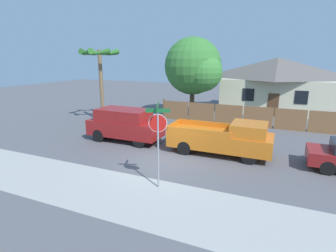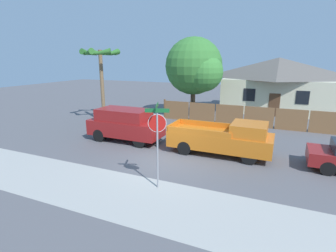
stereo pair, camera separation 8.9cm
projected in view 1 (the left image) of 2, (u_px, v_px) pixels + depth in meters
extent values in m
plane|color=#56565B|center=(165.00, 161.00, 12.87)|extent=(80.00, 80.00, 0.00)
cube|color=#A3A39E|center=(125.00, 195.00, 9.67)|extent=(36.00, 3.20, 0.01)
cube|color=brown|center=(176.00, 110.00, 21.47)|extent=(2.05, 0.06, 1.51)
cube|color=brown|center=(201.00, 112.00, 20.65)|extent=(2.05, 0.06, 1.51)
cube|color=brown|center=(228.00, 115.00, 19.84)|extent=(2.05, 0.06, 1.51)
cube|color=brown|center=(258.00, 117.00, 19.02)|extent=(2.05, 0.06, 1.51)
cube|color=brown|center=(290.00, 120.00, 18.20)|extent=(2.05, 0.06, 1.51)
cube|color=brown|center=(326.00, 123.00, 17.38)|extent=(2.05, 0.06, 1.51)
cube|color=brown|center=(164.00, 109.00, 21.87)|extent=(0.12, 0.12, 1.61)
cube|color=beige|center=(275.00, 95.00, 24.92)|extent=(9.39, 5.63, 3.06)
pyramid|color=#5B5651|center=(277.00, 68.00, 24.30)|extent=(10.14, 6.08, 1.92)
cube|color=black|center=(248.00, 95.00, 23.15)|extent=(1.00, 0.04, 1.10)
cube|color=black|center=(301.00, 97.00, 21.53)|extent=(1.00, 0.04, 1.10)
cube|color=brown|center=(273.00, 105.00, 22.54)|extent=(0.90, 0.04, 2.00)
cylinder|color=brown|center=(192.00, 102.00, 22.69)|extent=(0.40, 0.40, 2.49)
sphere|color=#387A33|center=(193.00, 66.00, 21.94)|extent=(4.76, 4.76, 4.76)
sphere|color=#3C8437|center=(203.00, 72.00, 21.12)|extent=(3.09, 3.09, 3.09)
cylinder|color=brown|center=(101.00, 87.00, 20.02)|extent=(0.28, 0.28, 5.51)
cone|color=#2D6B28|center=(110.00, 53.00, 19.02)|extent=(0.44, 1.81, 0.71)
cone|color=#2D6B28|center=(111.00, 54.00, 19.96)|extent=(1.79, 1.29, 0.71)
cone|color=#2D6B28|center=(101.00, 54.00, 20.33)|extent=(1.79, 1.29, 0.71)
cone|color=#2D6B28|center=(89.00, 54.00, 19.77)|extent=(0.44, 1.81, 0.71)
cone|color=#2D6B28|center=(86.00, 53.00, 18.83)|extent=(1.79, 1.29, 0.71)
cone|color=#2D6B28|center=(97.00, 53.00, 18.46)|extent=(1.79, 1.29, 0.71)
cube|color=maroon|center=(126.00, 128.00, 15.86)|extent=(4.48, 1.86, 0.91)
cube|color=maroon|center=(123.00, 115.00, 15.70)|extent=(3.14, 1.71, 0.68)
cube|color=black|center=(145.00, 117.00, 15.14)|extent=(0.06, 1.64, 0.57)
cylinder|color=black|center=(152.00, 134.00, 16.17)|extent=(0.77, 0.22, 0.77)
cylinder|color=black|center=(139.00, 141.00, 14.71)|extent=(0.77, 0.22, 0.77)
cylinder|color=black|center=(114.00, 129.00, 17.23)|extent=(0.77, 0.22, 0.77)
cylinder|color=black|center=(99.00, 136.00, 15.77)|extent=(0.77, 0.22, 0.77)
cube|color=orange|center=(219.00, 140.00, 13.68)|extent=(5.26, 1.95, 0.83)
cube|color=orange|center=(249.00, 129.00, 12.95)|extent=(1.68, 1.79, 0.62)
cube|color=orange|center=(208.00, 124.00, 14.71)|extent=(3.30, 0.08, 0.29)
cube|color=orange|center=(198.00, 132.00, 13.06)|extent=(3.30, 0.08, 0.29)
cube|color=orange|center=(174.00, 125.00, 14.53)|extent=(0.08, 1.85, 0.29)
cylinder|color=black|center=(253.00, 146.00, 13.93)|extent=(0.73, 0.22, 0.73)
cylinder|color=black|center=(249.00, 157.00, 12.39)|extent=(0.73, 0.22, 0.73)
cylinder|color=black|center=(194.00, 139.00, 15.17)|extent=(0.73, 0.22, 0.73)
cylinder|color=black|center=(184.00, 148.00, 13.64)|extent=(0.73, 0.22, 0.73)
cylinder|color=black|center=(323.00, 156.00, 12.60)|extent=(0.63, 0.22, 0.63)
cylinder|color=black|center=(328.00, 168.00, 11.26)|extent=(0.63, 0.22, 0.63)
cylinder|color=gray|center=(158.00, 152.00, 9.87)|extent=(0.07, 0.07, 2.95)
cylinder|color=red|center=(158.00, 123.00, 9.60)|extent=(0.61, 0.25, 0.65)
cylinder|color=white|center=(158.00, 123.00, 9.60)|extent=(0.65, 0.25, 0.69)
cube|color=#19602D|center=(158.00, 111.00, 9.48)|extent=(0.85, 0.34, 0.15)
cube|color=#19602D|center=(158.00, 106.00, 9.43)|extent=(0.31, 0.77, 0.15)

